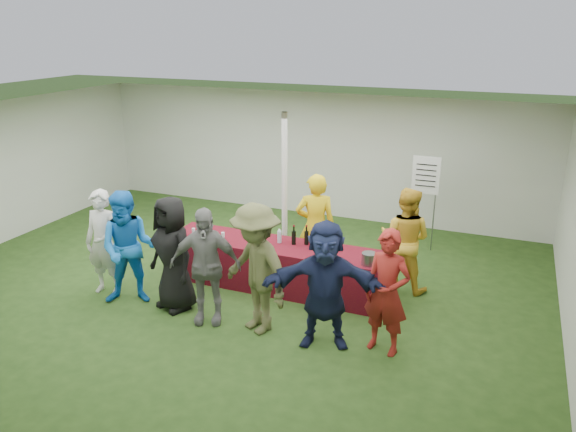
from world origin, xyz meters
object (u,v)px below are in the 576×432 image
at_px(wine_list_sign, 425,182).
at_px(customer_3, 205,266).
at_px(customer_0, 104,243).
at_px(staff_pourer, 315,227).
at_px(customer_6, 387,292).
at_px(staff_back, 405,239).
at_px(customer_5, 325,285).
at_px(dump_bucket, 369,259).
at_px(serving_table, 277,266).
at_px(customer_2, 173,254).
at_px(customer_4, 256,269).
at_px(customer_1, 129,248).

distance_m(wine_list_sign, customer_3, 4.59).
bearing_deg(customer_0, staff_pourer, 26.55).
bearing_deg(staff_pourer, customer_0, 10.87).
bearing_deg(customer_6, staff_back, 106.49).
distance_m(staff_back, customer_5, 2.15).
relative_size(staff_pourer, customer_6, 1.07).
bearing_deg(staff_pourer, staff_back, 164.02).
bearing_deg(dump_bucket, customer_6, -63.56).
relative_size(dump_bucket, staff_pourer, 0.12).
distance_m(serving_table, customer_3, 1.54).
distance_m(serving_table, wine_list_sign, 3.29).
xyz_separation_m(serving_table, customer_2, (-1.15, -1.20, 0.50)).
bearing_deg(customer_3, staff_pourer, 45.24).
relative_size(staff_pourer, customer_4, 0.97).
xyz_separation_m(dump_bucket, staff_pourer, (-1.12, 0.82, 0.06)).
bearing_deg(customer_4, wine_list_sign, 95.24).
bearing_deg(customer_2, customer_1, -150.79).
bearing_deg(dump_bucket, staff_pourer, 143.84).
height_order(serving_table, customer_0, customer_0).
distance_m(dump_bucket, staff_back, 1.01).
relative_size(customer_3, customer_4, 0.93).
xyz_separation_m(customer_4, customer_5, (0.98, 0.01, -0.06)).
bearing_deg(customer_3, staff_back, 21.93).
distance_m(customer_2, customer_5, 2.41).
height_order(wine_list_sign, customer_4, customer_4).
distance_m(customer_3, customer_5, 1.76).
relative_size(customer_3, customer_6, 1.02).
bearing_deg(staff_back, dump_bucket, 77.33).
height_order(staff_pourer, customer_6, staff_pourer).
relative_size(staff_back, customer_1, 0.96).
xyz_separation_m(staff_back, customer_4, (-1.63, -2.06, 0.08)).
height_order(staff_back, customer_5, customer_5).
distance_m(customer_0, customer_4, 2.70).
relative_size(customer_4, customer_5, 1.06).
relative_size(staff_pourer, customer_0, 1.07).
distance_m(wine_list_sign, customer_4, 4.20).
relative_size(customer_2, customer_5, 1.00).
xyz_separation_m(customer_4, customer_6, (1.76, 0.15, -0.09)).
distance_m(dump_bucket, customer_3, 2.36).
xyz_separation_m(serving_table, staff_back, (1.90, 0.73, 0.47)).
height_order(staff_back, customer_3, customer_3).
xyz_separation_m(customer_0, customer_1, (0.56, -0.11, 0.04)).
xyz_separation_m(customer_2, customer_4, (1.42, -0.14, 0.05)).
relative_size(dump_bucket, customer_4, 0.12).
relative_size(serving_table, customer_6, 2.14).
bearing_deg(staff_pourer, customer_4, 64.03).
bearing_deg(customer_5, dump_bucket, 58.57).
xyz_separation_m(wine_list_sign, staff_back, (0.01, -1.80, -0.47)).
bearing_deg(staff_back, serving_table, 27.97).
relative_size(customer_1, customer_2, 1.01).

